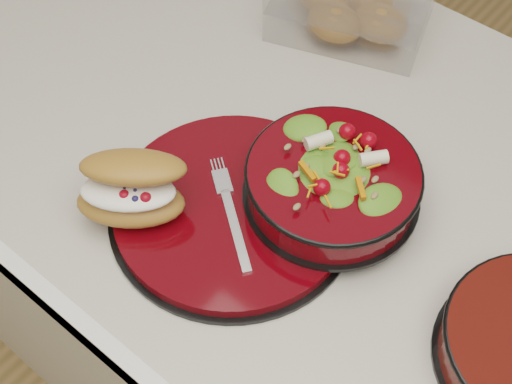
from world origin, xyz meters
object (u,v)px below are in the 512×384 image
Objects in this scene: croissant at (132,189)px; fork at (231,215)px; island_counter at (253,279)px; salad_bowl at (333,179)px; dinner_plate at (233,209)px; pastry_box at (352,1)px.

croissant reaches higher than fork.
salad_bowl is at bearing -17.93° from island_counter.
salad_bowl is (0.17, -0.06, 0.50)m from island_counter.
dinner_plate is at bearing 5.68° from croissant.
croissant reaches higher than island_counter.
salad_bowl reaches higher than croissant.
pastry_box is (-0.10, 0.40, 0.02)m from fork.
island_counter is at bearing 121.81° from dinner_plate.
pastry_box reaches higher than fork.
island_counter is 5.74× the size of salad_bowl.
dinner_plate is 2.07× the size of croissant.
dinner_plate is at bearing -134.18° from salad_bowl.
island_counter is 4.66× the size of pastry_box.
island_counter is 9.43× the size of fork.
salad_bowl reaches higher than fork.
fork is at bearing -94.61° from pastry_box.
pastry_box is (-0.09, 0.38, 0.03)m from dinner_plate.
croissant is at bearing -89.51° from island_counter.
island_counter is 4.06× the size of dinner_plate.
dinner_plate is at bearing -58.19° from island_counter.
island_counter is at bearing 162.07° from salad_bowl.
salad_bowl is at bearing 7.48° from croissant.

